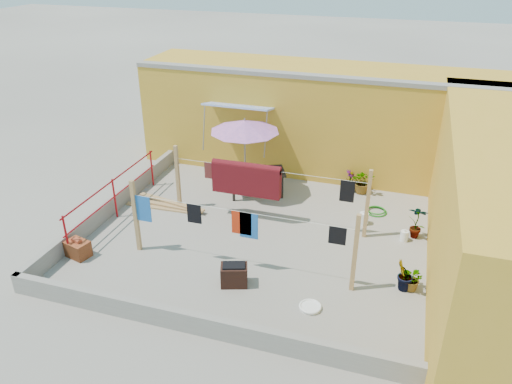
# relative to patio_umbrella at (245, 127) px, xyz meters

# --- Properties ---
(ground) EXTENTS (80.00, 80.00, 0.00)m
(ground) POSITION_rel_patio_umbrella_xyz_m (1.04, -2.08, -2.05)
(ground) COLOR #9E998E
(ground) RESTS_ON ground
(wall_back) EXTENTS (11.00, 3.27, 3.21)m
(wall_back) POSITION_rel_patio_umbrella_xyz_m (1.54, 2.61, -0.44)
(wall_back) COLOR gold
(wall_back) RESTS_ON ground
(wall_right) EXTENTS (2.40, 9.00, 3.20)m
(wall_right) POSITION_rel_patio_umbrella_xyz_m (6.24, -2.08, -0.45)
(wall_right) COLOR gold
(wall_right) RESTS_ON ground
(parapet_front) EXTENTS (8.30, 0.16, 0.44)m
(parapet_front) POSITION_rel_patio_umbrella_xyz_m (1.04, -5.66, -1.83)
(parapet_front) COLOR gray
(parapet_front) RESTS_ON ground
(parapet_left) EXTENTS (0.16, 7.30, 0.44)m
(parapet_left) POSITION_rel_patio_umbrella_xyz_m (-3.04, -2.08, -1.83)
(parapet_left) COLOR gray
(parapet_left) RESTS_ON ground
(red_railing) EXTENTS (0.05, 4.20, 1.10)m
(red_railing) POSITION_rel_patio_umbrella_xyz_m (-2.81, -2.28, -1.33)
(red_railing) COLOR #A31017
(red_railing) RESTS_ON ground
(clothesline_rig) EXTENTS (5.09, 2.35, 1.80)m
(clothesline_rig) POSITION_rel_patio_umbrella_xyz_m (0.58, -1.56, -0.98)
(clothesline_rig) COLOR tan
(clothesline_rig) RESTS_ON ground
(patio_umbrella) EXTENTS (2.33, 2.33, 2.29)m
(patio_umbrella) POSITION_rel_patio_umbrella_xyz_m (0.00, 0.00, 0.00)
(patio_umbrella) COLOR gray
(patio_umbrella) RESTS_ON ground
(outdoor_table) EXTENTS (1.75, 1.36, 0.73)m
(outdoor_table) POSITION_rel_patio_umbrella_xyz_m (0.32, 0.08, -1.39)
(outdoor_table) COLOR black
(outdoor_table) RESTS_ON ground
(brick_stack) EXTENTS (0.61, 0.51, 0.46)m
(brick_stack) POSITION_rel_patio_umbrella_xyz_m (-2.66, -4.17, -1.85)
(brick_stack) COLOR #994A23
(brick_stack) RESTS_ON ground
(lumber_pile) EXTENTS (2.29, 0.63, 0.14)m
(lumber_pile) POSITION_rel_patio_umbrella_xyz_m (-1.79, -1.42, -1.98)
(lumber_pile) COLOR tan
(lumber_pile) RESTS_ON ground
(brazier) EXTENTS (0.65, 0.53, 0.51)m
(brazier) POSITION_rel_patio_umbrella_xyz_m (1.14, -4.07, -1.81)
(brazier) COLOR black
(brazier) RESTS_ON ground
(white_basin) EXTENTS (0.45, 0.45, 0.08)m
(white_basin) POSITION_rel_patio_umbrella_xyz_m (2.84, -4.35, -2.01)
(white_basin) COLOR white
(white_basin) RESTS_ON ground
(water_jug_a) EXTENTS (0.20, 0.20, 0.31)m
(water_jug_a) POSITION_rel_patio_umbrella_xyz_m (4.49, -1.19, -1.92)
(water_jug_a) COLOR white
(water_jug_a) RESTS_ON ground
(water_jug_b) EXTENTS (0.23, 0.23, 0.36)m
(water_jug_b) POSITION_rel_patio_umbrella_xyz_m (3.45, -0.67, -1.89)
(water_jug_b) COLOR white
(water_jug_b) RESTS_ON ground
(green_hose) EXTENTS (0.57, 0.57, 0.08)m
(green_hose) POSITION_rel_patio_umbrella_xyz_m (3.71, 0.05, -2.01)
(green_hose) COLOR #196B17
(green_hose) RESTS_ON ground
(plant_back_a) EXTENTS (0.74, 0.67, 0.72)m
(plant_back_a) POSITION_rel_patio_umbrella_xyz_m (3.19, 1.12, -1.69)
(plant_back_a) COLOR #225518
(plant_back_a) RESTS_ON ground
(plant_back_b) EXTENTS (0.38, 0.38, 0.64)m
(plant_back_b) POSITION_rel_patio_umbrella_xyz_m (2.83, 1.12, -1.73)
(plant_back_b) COLOR #225518
(plant_back_b) RESTS_ON ground
(plant_right_a) EXTENTS (0.52, 0.40, 0.89)m
(plant_right_a) POSITION_rel_patio_umbrella_xyz_m (4.74, -0.95, -1.61)
(plant_right_a) COLOR #225518
(plant_right_a) RESTS_ON ground
(plant_right_b) EXTENTS (0.50, 0.52, 0.74)m
(plant_right_b) POSITION_rel_patio_umbrella_xyz_m (4.55, -3.19, -1.68)
(plant_right_b) COLOR #225518
(plant_right_b) RESTS_ON ground
(plant_right_c) EXTENTS (0.66, 0.66, 0.56)m
(plant_right_c) POSITION_rel_patio_umbrella_xyz_m (4.74, -3.12, -1.77)
(plant_right_c) COLOR #225518
(plant_right_c) RESTS_ON ground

